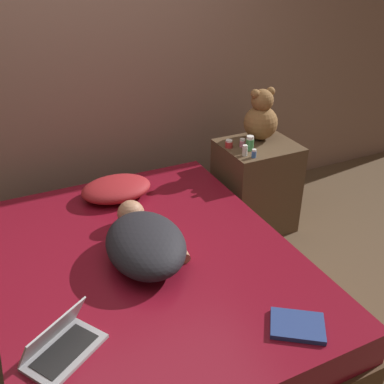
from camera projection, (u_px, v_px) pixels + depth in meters
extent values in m
plane|color=brown|center=(151.00, 323.00, 2.66)|extent=(12.00, 12.00, 0.00)
cube|color=#846656|center=(74.00, 57.00, 3.02)|extent=(8.00, 0.06, 2.60)
cube|color=#4C331E|center=(149.00, 305.00, 2.59)|extent=(1.58, 1.97, 0.30)
cube|color=maroon|center=(147.00, 271.00, 2.47)|extent=(1.55, 1.93, 0.20)
cube|color=brown|center=(255.00, 186.00, 3.42)|extent=(0.54, 0.47, 0.70)
ellipsoid|color=maroon|center=(116.00, 189.00, 2.95)|extent=(0.46, 0.35, 0.12)
ellipsoid|color=black|center=(146.00, 244.00, 2.34)|extent=(0.47, 0.62, 0.21)
sphere|color=#A87556|center=(131.00, 214.00, 2.65)|extent=(0.16, 0.16, 0.16)
cylinder|color=#A87556|center=(178.00, 245.00, 2.46)|extent=(0.09, 0.26, 0.06)
cube|color=#9E9EA3|center=(65.00, 352.00, 1.85)|extent=(0.37, 0.34, 0.02)
cube|color=black|center=(65.00, 351.00, 1.84)|extent=(0.29, 0.26, 0.00)
cube|color=#9E9EA3|center=(53.00, 331.00, 1.82)|extent=(0.32, 0.25, 0.17)
cube|color=black|center=(53.00, 331.00, 1.82)|extent=(0.28, 0.22, 0.15)
sphere|color=brown|center=(261.00, 123.00, 3.28)|extent=(0.25, 0.25, 0.25)
sphere|color=brown|center=(262.00, 100.00, 3.20)|extent=(0.16, 0.16, 0.16)
sphere|color=brown|center=(255.00, 94.00, 3.14)|extent=(0.06, 0.06, 0.06)
sphere|color=brown|center=(271.00, 91.00, 3.19)|extent=(0.06, 0.06, 0.06)
cylinder|color=#3866B2|center=(254.00, 154.00, 3.04)|extent=(0.03, 0.03, 0.05)
cylinder|color=white|center=(254.00, 150.00, 3.02)|extent=(0.03, 0.03, 0.01)
cylinder|color=white|center=(245.00, 152.00, 3.06)|extent=(0.04, 0.04, 0.06)
cylinder|color=white|center=(245.00, 146.00, 3.04)|extent=(0.03, 0.03, 0.02)
cylinder|color=#B72D2D|center=(229.00, 145.00, 3.19)|extent=(0.05, 0.05, 0.04)
cylinder|color=white|center=(229.00, 141.00, 3.17)|extent=(0.05, 0.05, 0.01)
cylinder|color=pink|center=(242.00, 144.00, 3.20)|extent=(0.04, 0.04, 0.05)
cylinder|color=white|center=(243.00, 140.00, 3.18)|extent=(0.04, 0.04, 0.01)
cylinder|color=#3D8E4C|center=(250.00, 145.00, 3.14)|extent=(0.05, 0.05, 0.08)
cylinder|color=white|center=(250.00, 138.00, 3.11)|extent=(0.05, 0.05, 0.02)
cube|color=navy|center=(297.00, 326.00, 1.97)|extent=(0.29, 0.28, 0.02)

